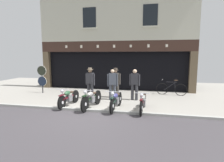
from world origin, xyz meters
TOP-DOWN VIEW (x-y plane):
  - ground at (0.00, -0.98)m, footprint 22.44×22.00m
  - shop_facade at (0.00, 7.00)m, footprint 10.74×4.42m
  - motorcycle_left at (-1.28, 0.71)m, footprint 0.62×1.94m
  - motorcycle_center_left at (-0.13, 0.61)m, footprint 0.62×2.05m
  - motorcycle_center at (0.99, 0.62)m, footprint 0.62×1.99m
  - motorcycle_center_right at (2.15, 0.61)m, footprint 0.62×2.01m
  - salesman_left at (-0.78, 2.36)m, footprint 0.55×0.34m
  - shopkeeper_center at (0.47, 2.35)m, footprint 0.55×0.31m
  - salesman_right at (1.62, 2.53)m, footprint 0.56×0.25m
  - assistant_far_right at (0.53, 2.87)m, footprint 0.55×0.34m
  - tyre_sign_pole at (-4.22, 3.21)m, footprint 0.61×0.06m
  - advert_board_near at (1.63, 5.40)m, footprint 0.71×0.03m
  - leaning_bicycle at (3.67, 4.28)m, footprint 1.77×0.50m

SIDE VIEW (x-z plane):
  - ground at x=0.00m, z-range -0.13..0.05m
  - leaning_bicycle at x=3.67m, z-range -0.10..0.84m
  - motorcycle_left at x=-1.28m, z-range -0.03..0.87m
  - motorcycle_center_right at x=2.15m, z-range -0.03..0.87m
  - motorcycle_center at x=0.99m, z-range -0.04..0.88m
  - motorcycle_center_left at x=-0.13m, z-range -0.03..0.90m
  - shopkeeper_center at x=0.47m, z-range 0.08..1.71m
  - salesman_right at x=1.62m, z-range 0.09..1.73m
  - assistant_far_right at x=0.53m, z-range 0.09..1.76m
  - salesman_left at x=-0.78m, z-range 0.09..1.79m
  - tyre_sign_pole at x=-4.22m, z-range 0.19..1.91m
  - advert_board_near at x=1.63m, z-range 1.12..2.16m
  - shop_facade at x=0.00m, z-range -1.52..5.01m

